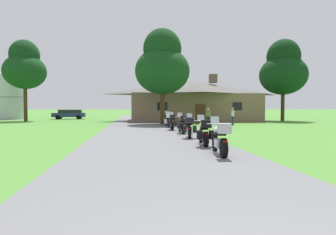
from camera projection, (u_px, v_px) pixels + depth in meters
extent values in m
plane|color=#4C8433|center=(145.00, 129.00, 21.62)|extent=(500.00, 500.00, 0.00)
cube|color=slate|center=(147.00, 131.00, 19.64)|extent=(6.40, 80.00, 0.06)
cylinder|color=black|center=(215.00, 142.00, 10.22)|extent=(0.18, 0.65, 0.64)
cylinder|color=black|center=(224.00, 148.00, 8.78)|extent=(0.22, 0.65, 0.64)
cube|color=silver|center=(219.00, 143.00, 9.48)|extent=(0.32, 0.58, 0.30)
ellipsoid|color=silver|center=(218.00, 130.00, 9.72)|extent=(0.35, 0.55, 0.26)
cube|color=black|center=(220.00, 134.00, 9.26)|extent=(0.33, 0.55, 0.10)
cylinder|color=silver|center=(215.00, 124.00, 10.15)|extent=(0.66, 0.10, 0.03)
cylinder|color=silver|center=(215.00, 133.00, 10.20)|extent=(0.08, 0.24, 0.73)
cube|color=#B2BCC6|center=(215.00, 120.00, 10.25)|extent=(0.33, 0.14, 0.27)
sphere|color=silver|center=(215.00, 128.00, 10.16)|extent=(0.11, 0.11, 0.11)
cube|color=#B7B7BC|center=(224.00, 128.00, 8.71)|extent=(0.44, 0.40, 0.32)
cube|color=red|center=(225.00, 142.00, 8.55)|extent=(0.14, 0.04, 0.06)
cylinder|color=silver|center=(226.00, 149.00, 9.11)|extent=(0.13, 0.55, 0.07)
cylinder|color=black|center=(201.00, 136.00, 12.62)|extent=(0.18, 0.65, 0.64)
cylinder|color=black|center=(206.00, 139.00, 11.19)|extent=(0.22, 0.65, 0.64)
cube|color=silver|center=(203.00, 136.00, 11.88)|extent=(0.32, 0.59, 0.30)
ellipsoid|color=silver|center=(203.00, 125.00, 12.13)|extent=(0.36, 0.55, 0.26)
cube|color=black|center=(204.00, 128.00, 11.67)|extent=(0.34, 0.55, 0.10)
cylinder|color=silver|center=(201.00, 121.00, 12.56)|extent=(0.66, 0.10, 0.03)
cylinder|color=silver|center=(201.00, 128.00, 12.61)|extent=(0.09, 0.24, 0.73)
cube|color=#B2BCC6|center=(201.00, 118.00, 12.65)|extent=(0.33, 0.14, 0.27)
sphere|color=silver|center=(201.00, 124.00, 12.56)|extent=(0.11, 0.11, 0.11)
cube|color=black|center=(206.00, 124.00, 11.11)|extent=(0.44, 0.40, 0.32)
cube|color=red|center=(207.00, 134.00, 10.96)|extent=(0.14, 0.05, 0.06)
cylinder|color=silver|center=(208.00, 141.00, 11.51)|extent=(0.13, 0.55, 0.07)
cube|color=black|center=(199.00, 135.00, 11.22)|extent=(0.24, 0.42, 0.36)
cube|color=black|center=(212.00, 135.00, 11.23)|extent=(0.24, 0.42, 0.36)
cylinder|color=black|center=(189.00, 130.00, 15.69)|extent=(0.23, 0.65, 0.64)
cylinder|color=black|center=(190.00, 132.00, 14.26)|extent=(0.28, 0.66, 0.64)
cube|color=silver|center=(190.00, 130.00, 14.95)|extent=(0.36, 0.60, 0.30)
ellipsoid|color=maroon|center=(189.00, 122.00, 15.19)|extent=(0.40, 0.57, 0.26)
cube|color=black|center=(190.00, 124.00, 14.74)|extent=(0.38, 0.56, 0.10)
cylinder|color=silver|center=(189.00, 118.00, 15.63)|extent=(0.65, 0.16, 0.03)
cylinder|color=silver|center=(189.00, 124.00, 15.68)|extent=(0.10, 0.24, 0.73)
cube|color=#B2BCC6|center=(189.00, 116.00, 15.72)|extent=(0.34, 0.17, 0.27)
sphere|color=silver|center=(189.00, 121.00, 15.63)|extent=(0.11, 0.11, 0.11)
cube|color=black|center=(190.00, 120.00, 14.18)|extent=(0.46, 0.43, 0.32)
cube|color=red|center=(190.00, 129.00, 14.03)|extent=(0.14, 0.06, 0.06)
cylinder|color=silver|center=(192.00, 134.00, 14.57)|extent=(0.18, 0.55, 0.07)
cube|color=black|center=(185.00, 129.00, 14.32)|extent=(0.27, 0.43, 0.36)
cube|color=black|center=(195.00, 129.00, 14.28)|extent=(0.27, 0.43, 0.36)
cylinder|color=black|center=(180.00, 127.00, 18.34)|extent=(0.12, 0.64, 0.64)
cylinder|color=black|center=(183.00, 129.00, 16.91)|extent=(0.17, 0.64, 0.64)
cube|color=silver|center=(182.00, 127.00, 17.60)|extent=(0.27, 0.56, 0.30)
ellipsoid|color=maroon|center=(181.00, 120.00, 17.84)|extent=(0.31, 0.53, 0.26)
cube|color=black|center=(182.00, 121.00, 17.39)|extent=(0.29, 0.52, 0.10)
cylinder|color=silver|center=(180.00, 117.00, 18.27)|extent=(0.66, 0.04, 0.03)
cylinder|color=silver|center=(180.00, 122.00, 18.33)|extent=(0.06, 0.24, 0.73)
cube|color=#B2BCC6|center=(180.00, 115.00, 18.37)|extent=(0.32, 0.11, 0.27)
sphere|color=silver|center=(180.00, 119.00, 18.28)|extent=(0.11, 0.11, 0.11)
cube|color=black|center=(184.00, 118.00, 16.84)|extent=(0.41, 0.37, 0.32)
cube|color=red|center=(184.00, 125.00, 16.68)|extent=(0.14, 0.03, 0.06)
cylinder|color=silver|center=(185.00, 130.00, 17.25)|extent=(0.08, 0.55, 0.07)
cube|color=black|center=(179.00, 126.00, 16.92)|extent=(0.21, 0.40, 0.36)
cube|color=black|center=(187.00, 126.00, 16.98)|extent=(0.21, 0.40, 0.36)
cylinder|color=black|center=(171.00, 125.00, 20.95)|extent=(0.16, 0.65, 0.64)
cylinder|color=black|center=(172.00, 126.00, 19.51)|extent=(0.20, 0.65, 0.64)
cube|color=silver|center=(172.00, 124.00, 20.21)|extent=(0.30, 0.58, 0.30)
ellipsoid|color=orange|center=(172.00, 118.00, 20.45)|extent=(0.34, 0.54, 0.26)
cube|color=black|center=(172.00, 120.00, 19.99)|extent=(0.32, 0.54, 0.10)
cylinder|color=silver|center=(171.00, 116.00, 20.88)|extent=(0.66, 0.08, 0.03)
cylinder|color=silver|center=(171.00, 120.00, 20.93)|extent=(0.08, 0.24, 0.73)
cube|color=#B2BCC6|center=(171.00, 114.00, 20.98)|extent=(0.33, 0.13, 0.27)
sphere|color=silver|center=(171.00, 117.00, 20.89)|extent=(0.11, 0.11, 0.11)
cube|color=black|center=(173.00, 117.00, 19.44)|extent=(0.43, 0.39, 0.32)
cube|color=red|center=(173.00, 123.00, 19.28)|extent=(0.14, 0.04, 0.06)
cylinder|color=silver|center=(174.00, 127.00, 19.84)|extent=(0.11, 0.55, 0.07)
cube|color=black|center=(169.00, 123.00, 19.54)|extent=(0.23, 0.41, 0.36)
cube|color=black|center=(176.00, 123.00, 19.57)|extent=(0.23, 0.41, 0.36)
cylinder|color=black|center=(168.00, 123.00, 23.82)|extent=(0.17, 0.65, 0.64)
cylinder|color=black|center=(168.00, 123.00, 22.38)|extent=(0.21, 0.65, 0.64)
cube|color=silver|center=(168.00, 122.00, 23.08)|extent=(0.31, 0.58, 0.30)
ellipsoid|color=orange|center=(168.00, 117.00, 23.32)|extent=(0.35, 0.55, 0.26)
cube|color=black|center=(168.00, 118.00, 22.86)|extent=(0.33, 0.54, 0.10)
cylinder|color=silver|center=(168.00, 115.00, 23.75)|extent=(0.66, 0.09, 0.03)
cylinder|color=silver|center=(168.00, 118.00, 23.80)|extent=(0.08, 0.24, 0.73)
cube|color=#B2BCC6|center=(168.00, 113.00, 23.85)|extent=(0.33, 0.14, 0.27)
sphere|color=silver|center=(168.00, 116.00, 23.76)|extent=(0.11, 0.11, 0.11)
cube|color=silver|center=(169.00, 116.00, 22.31)|extent=(0.43, 0.40, 0.32)
cube|color=red|center=(169.00, 121.00, 22.15)|extent=(0.14, 0.04, 0.06)
cylinder|color=silver|center=(170.00, 124.00, 22.71)|extent=(0.12, 0.55, 0.07)
cube|color=silver|center=(165.00, 121.00, 22.41)|extent=(0.24, 0.42, 0.36)
cube|color=silver|center=(172.00, 121.00, 22.43)|extent=(0.24, 0.42, 0.36)
cylinder|color=black|center=(167.00, 121.00, 26.37)|extent=(0.20, 0.65, 0.64)
cylinder|color=black|center=(166.00, 122.00, 24.93)|extent=(0.25, 0.66, 0.64)
cube|color=silver|center=(166.00, 121.00, 25.63)|extent=(0.34, 0.59, 0.30)
ellipsoid|color=silver|center=(167.00, 116.00, 25.87)|extent=(0.37, 0.56, 0.26)
cube|color=black|center=(166.00, 117.00, 25.42)|extent=(0.35, 0.56, 0.10)
cylinder|color=silver|center=(167.00, 114.00, 26.31)|extent=(0.66, 0.13, 0.03)
cylinder|color=silver|center=(167.00, 117.00, 26.36)|extent=(0.09, 0.24, 0.73)
cube|color=#B2BCC6|center=(167.00, 112.00, 26.40)|extent=(0.33, 0.16, 0.27)
sphere|color=silver|center=(167.00, 115.00, 26.31)|extent=(0.11, 0.11, 0.11)
cube|color=black|center=(166.00, 115.00, 24.86)|extent=(0.45, 0.42, 0.32)
cube|color=red|center=(166.00, 120.00, 24.70)|extent=(0.14, 0.05, 0.06)
cylinder|color=silver|center=(168.00, 123.00, 25.25)|extent=(0.15, 0.55, 0.07)
cube|color=brown|center=(192.00, 108.00, 34.65)|extent=(15.32, 8.80, 3.35)
pyramid|color=#5B5651|center=(192.00, 88.00, 34.56)|extent=(16.24, 9.33, 1.74)
cube|color=brown|center=(213.00, 79.00, 34.87)|extent=(0.90, 0.90, 1.10)
cube|color=#472D19|center=(201.00, 113.00, 30.28)|extent=(1.10, 0.08, 2.10)
cube|color=black|center=(162.00, 106.00, 29.70)|extent=(1.10, 0.06, 0.90)
cube|color=black|center=(237.00, 106.00, 30.80)|extent=(1.10, 0.06, 0.90)
cylinder|color=navy|center=(232.00, 121.00, 26.52)|extent=(0.14, 0.14, 0.86)
cylinder|color=navy|center=(233.00, 121.00, 26.34)|extent=(0.14, 0.14, 0.86)
cube|color=silver|center=(233.00, 113.00, 26.40)|extent=(0.24, 0.37, 0.56)
cylinder|color=silver|center=(232.00, 113.00, 26.63)|extent=(0.09, 0.09, 0.58)
cylinder|color=silver|center=(233.00, 114.00, 26.17)|extent=(0.09, 0.09, 0.58)
sphere|color=tan|center=(233.00, 109.00, 26.39)|extent=(0.21, 0.21, 0.21)
cylinder|color=#B2AD99|center=(233.00, 108.00, 26.38)|extent=(0.22, 0.22, 0.05)
cylinder|color=black|center=(207.00, 121.00, 25.63)|extent=(0.14, 0.14, 0.86)
cylinder|color=black|center=(209.00, 121.00, 25.68)|extent=(0.14, 0.14, 0.86)
cube|color=#5B6638|center=(208.00, 113.00, 25.63)|extent=(0.39, 0.28, 0.56)
cylinder|color=#5B6638|center=(206.00, 114.00, 25.56)|extent=(0.09, 0.09, 0.58)
cylinder|color=#5B6638|center=(210.00, 114.00, 25.70)|extent=(0.09, 0.09, 0.58)
sphere|color=tan|center=(208.00, 109.00, 25.61)|extent=(0.21, 0.21, 0.21)
cylinder|color=#422D19|center=(162.00, 105.00, 26.90)|extent=(0.44, 0.44, 3.82)
ellipsoid|color=#143D19|center=(162.00, 71.00, 26.77)|extent=(5.38, 5.38, 4.58)
ellipsoid|color=#123716|center=(162.00, 49.00, 26.70)|extent=(3.77, 3.77, 4.04)
cylinder|color=#422D19|center=(283.00, 104.00, 34.16)|extent=(0.44, 0.44, 4.19)
ellipsoid|color=#0F3314|center=(283.00, 75.00, 34.03)|extent=(5.78, 5.78, 4.91)
ellipsoid|color=black|center=(283.00, 57.00, 33.94)|extent=(4.05, 4.05, 4.33)
cylinder|color=#422D19|center=(25.00, 102.00, 33.86)|extent=(0.44, 0.44, 4.79)
ellipsoid|color=#143D19|center=(25.00, 72.00, 33.73)|extent=(5.07, 5.07, 4.31)
ellipsoid|color=#123716|center=(25.00, 55.00, 33.65)|extent=(3.55, 3.55, 3.80)
cylinder|color=#B2B7BC|center=(11.00, 97.00, 40.01)|extent=(3.57, 3.57, 6.45)
cone|color=#999EA3|center=(11.00, 72.00, 39.88)|extent=(3.64, 3.64, 0.89)
cylinder|color=gray|center=(11.00, 97.00, 40.01)|extent=(3.68, 3.68, 0.15)
cube|color=navy|center=(69.00, 115.00, 39.98)|extent=(4.70, 2.10, 0.60)
cube|color=black|center=(70.00, 111.00, 39.99)|extent=(3.31, 1.80, 0.48)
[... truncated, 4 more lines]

